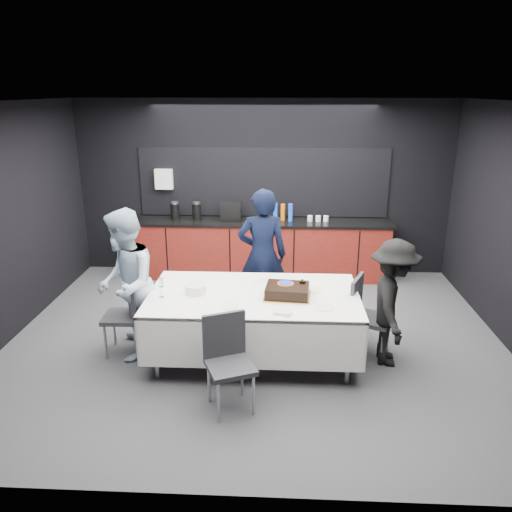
{
  "coord_description": "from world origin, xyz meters",
  "views": [
    {
      "loc": [
        0.28,
        -5.49,
        2.93
      ],
      "look_at": [
        0.0,
        0.1,
        1.05
      ],
      "focal_mm": 35.0,
      "sensor_mm": 36.0,
      "label": 1
    }
  ],
  "objects_px": {
    "chair_left": "(129,310)",
    "plate_stack": "(196,289)",
    "cake_assembly": "(287,291)",
    "person_right": "(392,303)",
    "party_table": "(254,305)",
    "person_center": "(262,256)",
    "person_left": "(126,285)",
    "chair_right": "(365,311)",
    "chair_near": "(228,355)",
    "champagne_flute": "(161,284)"
  },
  "relations": [
    {
      "from": "chair_left",
      "to": "chair_near",
      "type": "bearing_deg",
      "value": -37.77
    },
    {
      "from": "plate_stack",
      "to": "person_center",
      "type": "relative_size",
      "value": 0.13
    },
    {
      "from": "party_table",
      "to": "person_center",
      "type": "xyz_separation_m",
      "value": [
        0.05,
        1.03,
        0.24
      ]
    },
    {
      "from": "champagne_flute",
      "to": "person_right",
      "type": "distance_m",
      "value": 2.52
    },
    {
      "from": "cake_assembly",
      "to": "person_right",
      "type": "distance_m",
      "value": 1.15
    },
    {
      "from": "chair_right",
      "to": "person_left",
      "type": "relative_size",
      "value": 0.54
    },
    {
      "from": "person_left",
      "to": "champagne_flute",
      "type": "bearing_deg",
      "value": 59.49
    },
    {
      "from": "plate_stack",
      "to": "person_right",
      "type": "distance_m",
      "value": 2.16
    },
    {
      "from": "cake_assembly",
      "to": "chair_left",
      "type": "bearing_deg",
      "value": 177.48
    },
    {
      "from": "plate_stack",
      "to": "person_left",
      "type": "bearing_deg",
      "value": 179.21
    },
    {
      "from": "chair_near",
      "to": "chair_left",
      "type": "bearing_deg",
      "value": 142.23
    },
    {
      "from": "plate_stack",
      "to": "person_right",
      "type": "height_order",
      "value": "person_right"
    },
    {
      "from": "chair_left",
      "to": "plate_stack",
      "type": "bearing_deg",
      "value": -3.16
    },
    {
      "from": "champagne_flute",
      "to": "plate_stack",
      "type": "bearing_deg",
      "value": 20.95
    },
    {
      "from": "party_table",
      "to": "champagne_flute",
      "type": "bearing_deg",
      "value": -171.25
    },
    {
      "from": "party_table",
      "to": "plate_stack",
      "type": "bearing_deg",
      "value": -178.39
    },
    {
      "from": "chair_near",
      "to": "person_right",
      "type": "relative_size",
      "value": 0.65
    },
    {
      "from": "person_center",
      "to": "plate_stack",
      "type": "bearing_deg",
      "value": 50.55
    },
    {
      "from": "chair_left",
      "to": "chair_right",
      "type": "relative_size",
      "value": 1.0
    },
    {
      "from": "champagne_flute",
      "to": "person_right",
      "type": "relative_size",
      "value": 0.16
    },
    {
      "from": "cake_assembly",
      "to": "chair_near",
      "type": "bearing_deg",
      "value": -123.01
    },
    {
      "from": "person_center",
      "to": "person_right",
      "type": "height_order",
      "value": "person_center"
    },
    {
      "from": "champagne_flute",
      "to": "chair_near",
      "type": "height_order",
      "value": "champagne_flute"
    },
    {
      "from": "champagne_flute",
      "to": "chair_left",
      "type": "relative_size",
      "value": 0.24
    },
    {
      "from": "chair_near",
      "to": "person_left",
      "type": "relative_size",
      "value": 0.54
    },
    {
      "from": "chair_left",
      "to": "chair_right",
      "type": "xyz_separation_m",
      "value": [
        2.69,
        0.11,
        0.0
      ]
    },
    {
      "from": "party_table",
      "to": "chair_left",
      "type": "relative_size",
      "value": 2.51
    },
    {
      "from": "cake_assembly",
      "to": "chair_right",
      "type": "relative_size",
      "value": 0.58
    },
    {
      "from": "chair_right",
      "to": "person_right",
      "type": "distance_m",
      "value": 0.36
    },
    {
      "from": "chair_near",
      "to": "person_left",
      "type": "bearing_deg",
      "value": 143.28
    },
    {
      "from": "chair_near",
      "to": "plate_stack",
      "type": "bearing_deg",
      "value": 116.06
    },
    {
      "from": "person_left",
      "to": "person_right",
      "type": "height_order",
      "value": "person_left"
    },
    {
      "from": "party_table",
      "to": "person_left",
      "type": "distance_m",
      "value": 1.45
    },
    {
      "from": "chair_left",
      "to": "person_right",
      "type": "bearing_deg",
      "value": -1.25
    },
    {
      "from": "cake_assembly",
      "to": "chair_right",
      "type": "height_order",
      "value": "cake_assembly"
    },
    {
      "from": "chair_left",
      "to": "chair_near",
      "type": "relative_size",
      "value": 1.0
    },
    {
      "from": "chair_near",
      "to": "person_left",
      "type": "height_order",
      "value": "person_left"
    },
    {
      "from": "plate_stack",
      "to": "chair_right",
      "type": "distance_m",
      "value": 1.93
    },
    {
      "from": "cake_assembly",
      "to": "chair_left",
      "type": "relative_size",
      "value": 0.58
    },
    {
      "from": "party_table",
      "to": "cake_assembly",
      "type": "height_order",
      "value": "cake_assembly"
    },
    {
      "from": "chair_left",
      "to": "person_center",
      "type": "relative_size",
      "value": 0.53
    },
    {
      "from": "party_table",
      "to": "chair_right",
      "type": "xyz_separation_m",
      "value": [
        1.26,
        0.13,
        -0.11
      ]
    },
    {
      "from": "person_center",
      "to": "person_left",
      "type": "bearing_deg",
      "value": 29.09
    },
    {
      "from": "cake_assembly",
      "to": "chair_right",
      "type": "distance_m",
      "value": 0.96
    },
    {
      "from": "person_right",
      "to": "chair_near",
      "type": "bearing_deg",
      "value": 123.76
    },
    {
      "from": "chair_near",
      "to": "person_center",
      "type": "relative_size",
      "value": 0.53
    },
    {
      "from": "chair_near",
      "to": "person_right",
      "type": "xyz_separation_m",
      "value": [
        1.71,
        0.89,
        0.18
      ]
    },
    {
      "from": "chair_near",
      "to": "person_left",
      "type": "distance_m",
      "value": 1.57
    },
    {
      "from": "person_left",
      "to": "person_right",
      "type": "bearing_deg",
      "value": 77.35
    },
    {
      "from": "chair_right",
      "to": "person_right",
      "type": "bearing_deg",
      "value": -33.87
    }
  ]
}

